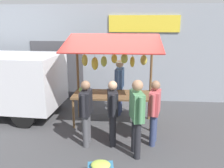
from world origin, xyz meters
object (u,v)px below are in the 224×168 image
at_px(vendor_with_sunhat, 119,82).
at_px(shopper_in_grey_tee, 86,109).
at_px(shopper_in_striped_shirt, 137,113).
at_px(market_stall, 112,69).
at_px(shopper_with_shopping_bag, 113,109).
at_px(shopper_with_ponytail, 154,109).

relative_size(vendor_with_sunhat, shopper_in_grey_tee, 1.10).
distance_m(vendor_with_sunhat, shopper_in_striped_shirt, 2.38).
relative_size(market_stall, vendor_with_sunhat, 1.46).
distance_m(market_stall, shopper_in_striped_shirt, 1.86).
relative_size(shopper_in_grey_tee, shopper_with_shopping_bag, 1.01).
distance_m(vendor_with_sunhat, shopper_with_ponytail, 2.01).
distance_m(shopper_in_striped_shirt, shopper_with_ponytail, 0.69).
height_order(vendor_with_sunhat, shopper_in_grey_tee, vendor_with_sunhat).
bearing_deg(shopper_in_striped_shirt, shopper_with_shopping_bag, 37.43).
xyz_separation_m(market_stall, shopper_with_ponytail, (-1.07, 1.11, -0.68)).
distance_m(market_stall, shopper_in_grey_tee, 1.52).
xyz_separation_m(vendor_with_sunhat, shopper_in_striped_shirt, (-0.48, 2.33, -0.03)).
bearing_deg(shopper_in_grey_tee, market_stall, -20.14).
bearing_deg(vendor_with_sunhat, shopper_with_ponytail, 32.81).
bearing_deg(vendor_with_sunhat, shopper_with_shopping_bag, 4.23).
distance_m(shopper_in_grey_tee, shopper_with_ponytail, 1.58).
relative_size(shopper_with_ponytail, shopper_with_shopping_bag, 1.00).
relative_size(market_stall, shopper_with_ponytail, 1.61).
relative_size(market_stall, shopper_in_grey_tee, 1.60).
distance_m(market_stall, shopper_with_shopping_bag, 1.37).
bearing_deg(market_stall, vendor_with_sunhat, -104.15).
bearing_deg(shopper_with_ponytail, shopper_in_striped_shirt, 154.70).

